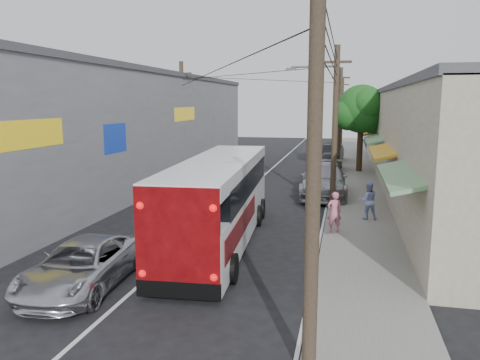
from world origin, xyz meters
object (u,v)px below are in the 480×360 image
object	(u,v)px
jeepney	(82,265)
parked_suv	(324,180)
pedestrian_near	(334,212)
pedestrian_far	(368,200)
parked_car_mid	(330,162)
parked_car_far	(332,154)
coach_bus	(220,200)

from	to	relation	value
jeepney	parked_suv	xyz separation A→B (m)	(6.11, 15.20, 0.24)
jeepney	parked_suv	distance (m)	16.38
pedestrian_near	pedestrian_far	bearing A→B (deg)	-140.96
jeepney	pedestrian_near	world-z (taller)	pedestrian_near
parked_car_mid	parked_car_far	xyz separation A→B (m)	(0.00, 5.90, 0.00)
jeepney	parked_suv	size ratio (longest dim) A/B	0.78
coach_bus	pedestrian_near	xyz separation A→B (m)	(4.21, 2.05, -0.72)
coach_bus	jeepney	bearing A→B (deg)	-121.77
parked_car_mid	parked_car_far	world-z (taller)	parked_car_far
pedestrian_far	jeepney	bearing A→B (deg)	38.05
parked_car_far	pedestrian_near	size ratio (longest dim) A/B	2.78
parked_car_mid	pedestrian_near	bearing A→B (deg)	-85.81
jeepney	pedestrian_far	size ratio (longest dim) A/B	2.86
parked_suv	pedestrian_far	size ratio (longest dim) A/B	3.69
coach_bus	parked_car_far	world-z (taller)	coach_bus
parked_suv	coach_bus	bearing A→B (deg)	-110.95
parked_suv	parked_car_far	bearing A→B (deg)	87.73
parked_car_mid	coach_bus	bearing A→B (deg)	-98.13
parked_car_mid	pedestrian_near	xyz separation A→B (m)	(0.80, -17.78, 0.19)
parked_car_far	parked_suv	bearing A→B (deg)	-84.46
coach_bus	pedestrian_near	size ratio (longest dim) A/B	6.83
parked_suv	parked_car_mid	world-z (taller)	parked_suv
coach_bus	parked_suv	size ratio (longest dim) A/B	1.79
parked_suv	pedestrian_far	distance (m)	5.98
parked_car_mid	pedestrian_far	world-z (taller)	pedestrian_far
parked_suv	pedestrian_far	world-z (taller)	parked_suv
parked_car_mid	pedestrian_near	distance (m)	17.79
coach_bus	pedestrian_far	xyz separation A→B (m)	(5.62, 4.52, -0.69)
coach_bus	parked_car_mid	size ratio (longest dim) A/B	2.55
parked_car_mid	pedestrian_far	distance (m)	15.47
jeepney	pedestrian_far	world-z (taller)	pedestrian_far
pedestrian_near	parked_suv	bearing A→B (deg)	-105.50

